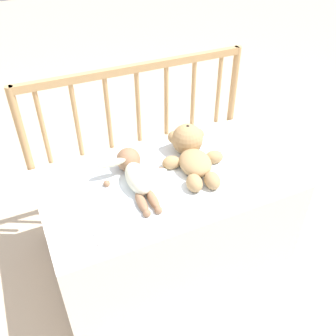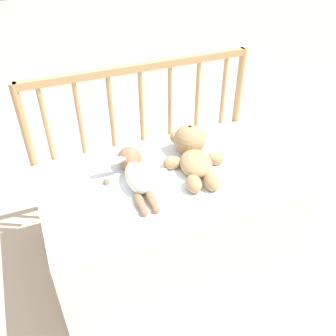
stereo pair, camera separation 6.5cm
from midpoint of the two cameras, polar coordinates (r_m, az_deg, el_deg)
The scene contains 6 objects.
ground_plane at distance 2.08m, azimuth -0.93°, elevation -12.32°, with size 12.00×12.00×0.00m, color #C6B293.
crib_mattress at distance 1.90m, azimuth -1.01°, elevation -7.44°, with size 1.16×0.66×0.50m.
crib_rail at distance 1.93m, azimuth -5.47°, elevation 7.61°, with size 1.16×0.04×0.92m.
blanket at distance 1.72m, azimuth -1.15°, elevation -1.61°, with size 0.82×0.53×0.01m.
teddy_bear at distance 1.79m, azimuth 2.62°, elevation 2.44°, with size 0.31×0.42×0.16m.
baby at distance 1.69m, azimuth -6.11°, elevation -0.90°, with size 0.31×0.41×0.11m.
Camera 1 is at (-0.56, -1.22, 1.59)m, focal length 40.00 mm.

